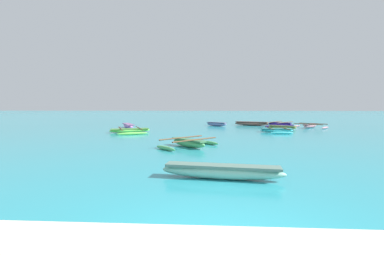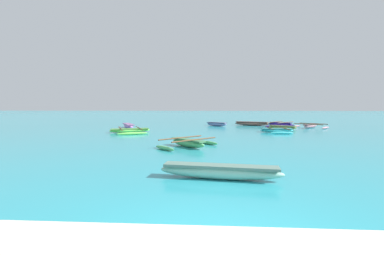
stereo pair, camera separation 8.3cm
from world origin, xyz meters
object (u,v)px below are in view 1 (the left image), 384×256
(moored_boat_1, at_px, (128,126))
(moored_boat_2, at_px, (130,130))
(moored_boat_7, at_px, (251,123))
(moored_boat_6, at_px, (280,124))
(moored_boat_9, at_px, (188,143))
(moored_boat_0, at_px, (216,124))
(moored_boat_4, at_px, (222,171))
(moored_boat_8, at_px, (282,127))
(moored_boat_5, at_px, (310,126))
(moored_boat_3, at_px, (277,130))

(moored_boat_1, relative_size, moored_boat_2, 0.76)
(moored_boat_1, relative_size, moored_boat_7, 0.89)
(moored_boat_6, bearing_deg, moored_boat_9, -78.07)
(moored_boat_1, bearing_deg, moored_boat_0, 82.68)
(moored_boat_0, bearing_deg, moored_boat_7, 50.35)
(moored_boat_4, distance_m, moored_boat_8, 18.41)
(moored_boat_5, xyz_separation_m, moored_boat_8, (-3.23, -1.59, -0.01))
(moored_boat_9, bearing_deg, moored_boat_8, 99.38)
(moored_boat_3, xyz_separation_m, moored_boat_6, (1.94, 6.00, 0.07))
(moored_boat_7, bearing_deg, moored_boat_3, -62.01)
(moored_boat_3, relative_size, moored_boat_9, 0.98)
(moored_boat_1, distance_m, moored_boat_9, 13.27)
(moored_boat_4, bearing_deg, moored_boat_2, 124.80)
(moored_boat_2, bearing_deg, moored_boat_8, -6.95)
(moored_boat_3, xyz_separation_m, moored_boat_7, (-0.82, 7.28, 0.07))
(moored_boat_5, height_order, moored_boat_8, moored_boat_5)
(moored_boat_0, bearing_deg, moored_boat_9, -61.08)
(moored_boat_4, xyz_separation_m, moored_boat_7, (4.59, 21.51, 0.01))
(moored_boat_1, height_order, moored_boat_5, moored_boat_5)
(moored_boat_4, xyz_separation_m, moored_boat_6, (7.35, 20.22, 0.00))
(moored_boat_2, xyz_separation_m, moored_boat_5, (16.76, 5.44, 0.02))
(moored_boat_1, distance_m, moored_boat_7, 13.46)
(moored_boat_4, relative_size, moored_boat_7, 0.97)
(moored_boat_2, height_order, moored_boat_9, moored_boat_9)
(moored_boat_2, distance_m, moored_boat_8, 14.07)
(moored_boat_3, distance_m, moored_boat_7, 7.33)
(moored_boat_3, height_order, moored_boat_8, moored_boat_3)
(moored_boat_2, bearing_deg, moored_boat_4, -85.70)
(moored_boat_4, bearing_deg, moored_boat_1, 122.99)
(moored_boat_3, bearing_deg, moored_boat_9, -128.75)
(moored_boat_1, bearing_deg, moored_boat_8, 61.97)
(moored_boat_8, bearing_deg, moored_boat_9, -93.15)
(moored_boat_0, xyz_separation_m, moored_boat_3, (4.78, -6.34, -0.06))
(moored_boat_9, bearing_deg, moored_boat_3, 95.85)
(moored_boat_1, xyz_separation_m, moored_boat_6, (15.57, 2.85, 0.00))
(moored_boat_1, xyz_separation_m, moored_boat_7, (12.81, 4.13, 0.01))
(moored_boat_2, relative_size, moored_boat_3, 1.36)
(moored_boat_5, bearing_deg, moored_boat_9, -179.18)
(moored_boat_3, distance_m, moored_boat_6, 6.30)
(moored_boat_5, relative_size, moored_boat_8, 1.34)
(moored_boat_5, bearing_deg, moored_boat_1, 136.84)
(moored_boat_5, xyz_separation_m, moored_boat_9, (-11.38, -12.76, 0.02))
(moored_boat_6, bearing_deg, moored_boat_3, -64.38)
(moored_boat_0, relative_size, moored_boat_4, 0.63)
(moored_boat_2, relative_size, moored_boat_5, 1.34)
(moored_boat_3, relative_size, moored_boat_8, 1.32)
(moored_boat_6, xyz_separation_m, moored_boat_8, (-0.63, -3.08, -0.05))
(moored_boat_1, bearing_deg, moored_boat_3, 49.85)
(moored_boat_1, height_order, moored_boat_7, moored_boat_7)
(moored_boat_5, bearing_deg, moored_boat_8, 158.77)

